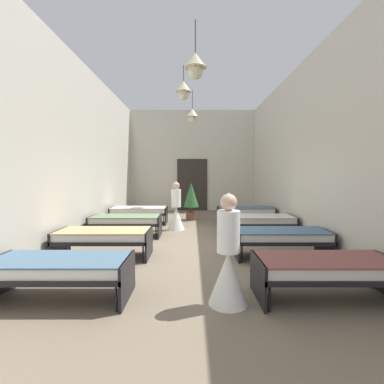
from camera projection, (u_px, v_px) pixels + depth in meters
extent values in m
cube|color=#7A6B56|center=(192.00, 247.00, 6.65)|extent=(6.36, 13.28, 0.10)
cube|color=beige|center=(192.00, 161.00, 12.91)|extent=(6.16, 0.20, 4.65)
cube|color=beige|center=(66.00, 148.00, 6.49)|extent=(0.20, 12.68, 4.65)
cube|color=beige|center=(318.00, 148.00, 6.50)|extent=(0.20, 12.68, 4.65)
cube|color=#2D2823|center=(192.00, 185.00, 12.87)|extent=(1.40, 0.06, 2.40)
cylinder|color=brown|center=(195.00, 36.00, 5.25)|extent=(0.02, 0.02, 0.60)
cone|color=beige|center=(195.00, 60.00, 5.28)|extent=(0.44, 0.44, 0.28)
sphere|color=beige|center=(195.00, 72.00, 5.29)|extent=(0.28, 0.28, 0.28)
cylinder|color=brown|center=(183.00, 73.00, 7.45)|extent=(0.02, 0.02, 0.41)
cone|color=beige|center=(183.00, 87.00, 7.48)|extent=(0.44, 0.44, 0.28)
sphere|color=beige|center=(183.00, 95.00, 7.49)|extent=(0.28, 0.28, 0.28)
cylinder|color=brown|center=(192.00, 99.00, 9.67)|extent=(0.02, 0.02, 0.64)
cone|color=beige|center=(192.00, 113.00, 9.71)|extent=(0.44, 0.44, 0.28)
sphere|color=beige|center=(192.00, 119.00, 9.72)|extent=(0.28, 0.28, 0.28)
cylinder|color=black|center=(14.00, 277.00, 4.15)|extent=(0.03, 0.03, 0.34)
cylinder|color=black|center=(116.00, 299.00, 3.43)|extent=(0.03, 0.03, 0.34)
cylinder|color=black|center=(129.00, 277.00, 4.15)|extent=(0.03, 0.03, 0.34)
cube|color=black|center=(59.00, 272.00, 3.78)|extent=(1.90, 0.84, 0.07)
cube|color=black|center=(127.00, 279.00, 3.79)|extent=(0.04, 0.84, 0.57)
cube|color=white|center=(59.00, 265.00, 3.77)|extent=(1.82, 0.78, 0.14)
cube|color=slate|center=(59.00, 259.00, 3.77)|extent=(1.86, 0.82, 0.02)
cylinder|color=black|center=(269.00, 299.00, 3.44)|extent=(0.03, 0.03, 0.34)
cylinder|color=black|center=(256.00, 277.00, 4.16)|extent=(0.03, 0.03, 0.34)
cylinder|color=black|center=(371.00, 277.00, 4.16)|extent=(0.03, 0.03, 0.34)
cube|color=black|center=(325.00, 272.00, 3.78)|extent=(1.90, 0.84, 0.07)
cube|color=black|center=(257.00, 279.00, 3.79)|extent=(0.04, 0.84, 0.57)
cube|color=white|center=(325.00, 265.00, 3.78)|extent=(1.82, 0.78, 0.14)
cube|color=#8C4C47|center=(326.00, 259.00, 3.77)|extent=(1.86, 0.82, 0.02)
cylinder|color=black|center=(53.00, 254.00, 5.33)|extent=(0.03, 0.03, 0.34)
cylinder|color=black|center=(69.00, 245.00, 6.05)|extent=(0.03, 0.03, 0.34)
cylinder|color=black|center=(143.00, 254.00, 5.33)|extent=(0.03, 0.03, 0.34)
cylinder|color=black|center=(149.00, 245.00, 6.05)|extent=(0.03, 0.03, 0.34)
cube|color=black|center=(104.00, 239.00, 5.67)|extent=(1.90, 0.84, 0.07)
cube|color=black|center=(59.00, 244.00, 5.68)|extent=(0.04, 0.84, 0.57)
cube|color=black|center=(149.00, 243.00, 5.68)|extent=(0.04, 0.84, 0.57)
cube|color=white|center=(103.00, 234.00, 5.67)|extent=(1.82, 0.78, 0.14)
cube|color=tan|center=(103.00, 230.00, 5.66)|extent=(1.86, 0.82, 0.02)
cylinder|color=black|center=(241.00, 254.00, 5.33)|extent=(0.03, 0.03, 0.34)
cylinder|color=black|center=(236.00, 245.00, 6.05)|extent=(0.03, 0.03, 0.34)
cylinder|color=black|center=(331.00, 254.00, 5.34)|extent=(0.03, 0.03, 0.34)
cylinder|color=black|center=(314.00, 244.00, 6.05)|extent=(0.03, 0.03, 0.34)
cube|color=black|center=(281.00, 239.00, 5.68)|extent=(1.90, 0.84, 0.07)
cube|color=black|center=(236.00, 243.00, 5.68)|extent=(0.04, 0.84, 0.57)
cube|color=black|center=(325.00, 243.00, 5.69)|extent=(0.04, 0.84, 0.57)
cube|color=white|center=(281.00, 234.00, 5.67)|extent=(1.82, 0.78, 0.14)
cube|color=slate|center=(281.00, 230.00, 5.67)|extent=(1.86, 0.82, 0.02)
cylinder|color=black|center=(89.00, 233.00, 7.22)|extent=(0.03, 0.03, 0.34)
cylinder|color=black|center=(99.00, 228.00, 7.94)|extent=(0.03, 0.03, 0.34)
cylinder|color=black|center=(156.00, 233.00, 7.23)|extent=(0.03, 0.03, 0.34)
cylinder|color=black|center=(159.00, 228.00, 7.94)|extent=(0.03, 0.03, 0.34)
cube|color=black|center=(126.00, 223.00, 7.57)|extent=(1.90, 0.84, 0.07)
cube|color=black|center=(92.00, 226.00, 7.57)|extent=(0.04, 0.84, 0.57)
cube|color=black|center=(159.00, 226.00, 7.58)|extent=(0.04, 0.84, 0.57)
cube|color=silver|center=(126.00, 219.00, 7.56)|extent=(1.82, 0.78, 0.14)
cube|color=slate|center=(125.00, 216.00, 7.56)|extent=(1.86, 0.82, 0.02)
cylinder|color=black|center=(228.00, 233.00, 7.23)|extent=(0.03, 0.03, 0.34)
cylinder|color=black|center=(225.00, 228.00, 7.95)|extent=(0.03, 0.03, 0.34)
cylinder|color=black|center=(294.00, 233.00, 7.23)|extent=(0.03, 0.03, 0.34)
cylinder|color=black|center=(285.00, 228.00, 7.95)|extent=(0.03, 0.03, 0.34)
cube|color=black|center=(258.00, 223.00, 7.57)|extent=(1.90, 0.84, 0.07)
cube|color=black|center=(225.00, 226.00, 7.58)|extent=(0.04, 0.84, 0.57)
cube|color=black|center=(292.00, 226.00, 7.58)|extent=(0.04, 0.84, 0.57)
cube|color=silver|center=(258.00, 219.00, 7.57)|extent=(1.82, 0.78, 0.14)
cube|color=beige|center=(258.00, 216.00, 7.56)|extent=(1.86, 0.82, 0.02)
cylinder|color=black|center=(111.00, 221.00, 9.12)|extent=(0.03, 0.03, 0.34)
cylinder|color=black|center=(116.00, 217.00, 9.84)|extent=(0.03, 0.03, 0.34)
cylinder|color=black|center=(163.00, 221.00, 9.12)|extent=(0.03, 0.03, 0.34)
cylinder|color=black|center=(165.00, 217.00, 9.84)|extent=(0.03, 0.03, 0.34)
cube|color=black|center=(139.00, 213.00, 9.46)|extent=(1.90, 0.84, 0.07)
cube|color=black|center=(112.00, 215.00, 9.47)|extent=(0.04, 0.84, 0.57)
cube|color=black|center=(166.00, 215.00, 9.47)|extent=(0.04, 0.84, 0.57)
cube|color=white|center=(139.00, 210.00, 9.46)|extent=(1.82, 0.78, 0.14)
cube|color=beige|center=(139.00, 207.00, 9.45)|extent=(1.86, 0.82, 0.02)
cylinder|color=black|center=(221.00, 221.00, 9.12)|extent=(0.03, 0.03, 0.34)
cylinder|color=black|center=(219.00, 217.00, 9.84)|extent=(0.03, 0.03, 0.34)
cylinder|color=black|center=(273.00, 221.00, 9.13)|extent=(0.03, 0.03, 0.34)
cylinder|color=black|center=(267.00, 217.00, 9.84)|extent=(0.03, 0.03, 0.34)
cube|color=black|center=(245.00, 213.00, 9.47)|extent=(1.90, 0.84, 0.07)
cube|color=black|center=(218.00, 215.00, 9.47)|extent=(0.04, 0.84, 0.57)
cube|color=black|center=(272.00, 215.00, 9.48)|extent=(0.04, 0.84, 0.57)
cube|color=white|center=(245.00, 210.00, 9.46)|extent=(1.82, 0.78, 0.14)
cube|color=slate|center=(245.00, 207.00, 9.46)|extent=(1.86, 0.82, 0.02)
cone|color=white|center=(176.00, 218.00, 8.48)|extent=(0.52, 0.52, 0.70)
cylinder|color=white|center=(176.00, 198.00, 8.44)|extent=(0.30, 0.30, 0.55)
sphere|color=tan|center=(176.00, 186.00, 8.41)|extent=(0.22, 0.22, 0.22)
cone|color=white|center=(176.00, 183.00, 8.40)|extent=(0.18, 0.18, 0.10)
cone|color=white|center=(227.00, 278.00, 3.64)|extent=(0.52, 0.52, 0.70)
cylinder|color=white|center=(228.00, 231.00, 3.60)|extent=(0.30, 0.30, 0.55)
sphere|color=beige|center=(228.00, 202.00, 3.57)|extent=(0.22, 0.22, 0.22)
cone|color=white|center=(228.00, 196.00, 3.57)|extent=(0.18, 0.18, 0.10)
cylinder|color=brown|center=(191.00, 216.00, 10.25)|extent=(0.38, 0.38, 0.29)
cylinder|color=brown|center=(191.00, 209.00, 10.23)|extent=(0.06, 0.06, 0.20)
cone|color=#2D6633|center=(191.00, 195.00, 10.20)|extent=(0.56, 0.56, 0.90)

